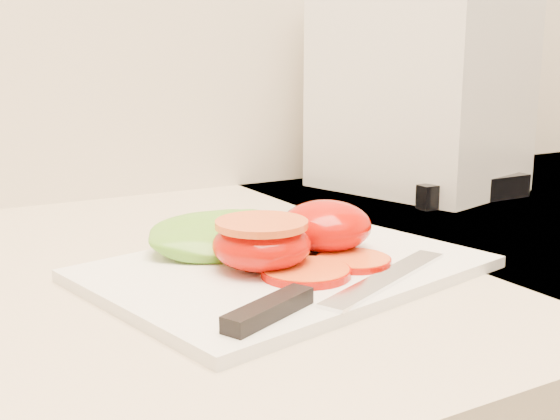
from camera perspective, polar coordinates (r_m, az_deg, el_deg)
cutting_board at (r=0.61m, az=0.47°, el=-4.77°), size 0.36×0.29×0.01m
tomato_half_dome at (r=0.64m, az=3.75°, el=-1.30°), size 0.08×0.08×0.05m
tomato_half_cut at (r=0.59m, az=-1.50°, el=-2.65°), size 0.08×0.08×0.04m
tomato_slice_0 at (r=0.57m, az=2.11°, el=-5.06°), size 0.07×0.07×0.01m
tomato_slice_1 at (r=0.61m, az=5.99°, el=-4.11°), size 0.06×0.06×0.01m
lettuce_leaf_0 at (r=0.65m, az=-4.38°, el=-2.09°), size 0.15×0.11×0.03m
lettuce_leaf_1 at (r=0.67m, az=-1.90°, el=-1.58°), size 0.13×0.13×0.02m
knife at (r=0.52m, az=3.24°, el=-6.98°), size 0.25×0.10×0.01m
appliance at (r=1.00m, az=11.29°, el=10.28°), size 0.26×0.29×0.30m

